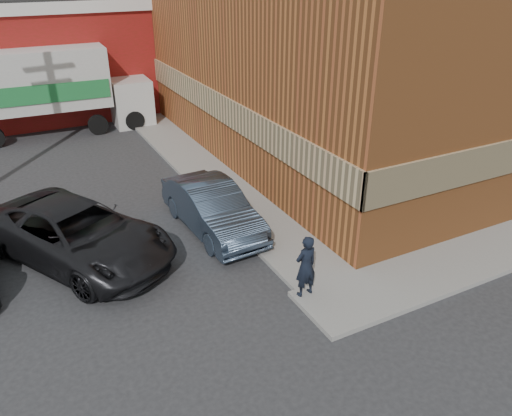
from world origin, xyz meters
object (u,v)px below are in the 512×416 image
brick_building (367,25)px  suv_a (77,234)px  sedan (212,208)px  box_truck (56,85)px  man (306,266)px

brick_building → suv_a: bearing=-158.7°
sedan → box_truck: size_ratio=0.56×
sedan → suv_a: bearing=174.6°
brick_building → box_truck: bearing=151.5°
brick_building → man: (-8.70, -9.25, -3.79)m
man → box_truck: bearing=-84.2°
man → box_truck: 15.99m
sedan → suv_a: (-3.73, 0.14, 0.06)m
brick_building → box_truck: (-11.77, 6.40, -2.53)m
man → suv_a: 6.02m
sedan → box_truck: bearing=98.8°
brick_building → sedan: brick_building is taller
brick_building → man: brick_building is taller
sedan → brick_building: bearing=26.1°
brick_building → man: size_ratio=11.86×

